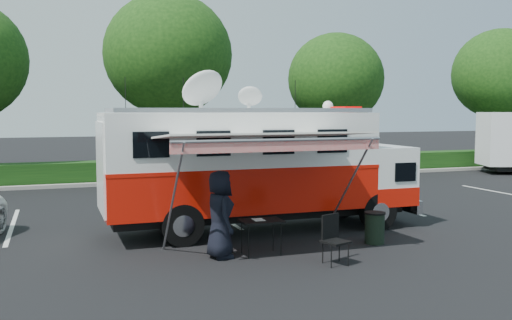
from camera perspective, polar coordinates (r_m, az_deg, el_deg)
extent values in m
plane|color=black|center=(15.74, 0.62, -7.06)|extent=(120.00, 120.00, 0.00)
cube|color=#9E998E|center=(27.29, 0.47, -1.76)|extent=(60.00, 0.35, 0.15)
cube|color=black|center=(28.09, -0.16, -0.70)|extent=(60.00, 1.20, 1.00)
cylinder|color=black|center=(27.97, -8.69, 3.12)|extent=(0.44, 0.44, 4.80)
ellipsoid|color=#14380F|center=(28.08, -8.78, 10.39)|extent=(6.14, 6.14, 5.84)
cylinder|color=black|center=(30.99, 7.90, 2.57)|extent=(0.44, 0.44, 4.00)
ellipsoid|color=#14380F|center=(31.01, 7.97, 8.04)|extent=(5.12, 5.12, 4.86)
cylinder|color=black|center=(37.37, 23.05, 2.93)|extent=(0.44, 0.44, 4.40)
ellipsoid|color=#14380F|center=(37.42, 23.22, 7.92)|extent=(5.63, 5.63, 5.35)
cube|color=silver|center=(17.78, -23.19, -6.05)|extent=(0.12, 5.50, 0.01)
cube|color=silver|center=(18.39, -4.11, -5.30)|extent=(0.12, 5.50, 0.01)
cube|color=silver|center=(20.80, 12.06, -4.20)|extent=(0.12, 5.50, 0.01)
cube|color=silver|center=(24.47, 24.11, -3.15)|extent=(0.12, 5.50, 0.01)
cube|color=black|center=(15.64, 0.62, -5.20)|extent=(8.08, 1.32, 0.28)
cylinder|color=black|center=(16.04, 12.10, -5.06)|extent=(1.03, 0.30, 1.03)
cylinder|color=black|center=(17.80, 8.58, -4.01)|extent=(1.03, 0.30, 1.03)
cylinder|color=black|center=(13.99, -7.37, -6.47)|extent=(1.03, 0.30, 1.03)
cylinder|color=black|center=(15.98, -8.96, -5.05)|extent=(1.03, 0.30, 1.03)
cube|color=silver|center=(17.56, 13.85, -4.07)|extent=(0.19, 2.35, 0.38)
cube|color=white|center=(17.07, 11.94, -1.27)|extent=(1.32, 2.35, 1.60)
cube|color=red|center=(17.14, 11.90, -3.14)|extent=(1.33, 2.37, 0.52)
cube|color=black|center=(17.37, 13.67, -0.26)|extent=(0.11, 2.05, 0.66)
cube|color=red|center=(15.32, -1.69, -2.75)|extent=(7.14, 2.35, 1.13)
cube|color=red|center=(15.25, -1.69, -0.66)|extent=(7.16, 2.37, 0.09)
cube|color=white|center=(15.20, -1.70, 1.99)|extent=(7.14, 2.35, 1.32)
cube|color=white|center=(15.18, -1.71, 4.61)|extent=(7.14, 2.35, 0.08)
cube|color=#CC0505|center=(16.45, 8.98, 5.04)|extent=(0.52, 0.89, 0.15)
sphere|color=white|center=(17.24, 7.20, 5.37)|extent=(0.32, 0.32, 0.32)
ellipsoid|color=white|center=(14.77, -5.39, 7.17)|extent=(1.13, 1.13, 0.34)
ellipsoid|color=white|center=(15.48, -0.60, 6.39)|extent=(0.66, 0.66, 0.19)
cylinder|color=black|center=(14.92, -12.93, 6.32)|extent=(0.02, 0.02, 0.94)
cylinder|color=black|center=(15.18, -7.25, 6.38)|extent=(0.02, 0.02, 0.94)
cylinder|color=black|center=(16.17, 3.94, 6.32)|extent=(0.02, 0.02, 0.94)
cube|color=silver|center=(12.96, 0.66, 2.51)|extent=(4.70, 2.25, 0.20)
cube|color=red|center=(11.93, 2.51, 1.48)|extent=(4.70, 0.04, 0.26)
cylinder|color=#B2B2B7|center=(11.91, 2.55, 2.01)|extent=(4.70, 0.07, 0.07)
cylinder|color=#B2B2B7|center=(12.45, -8.34, -4.07)|extent=(0.05, 2.44, 2.71)
cylinder|color=#B2B2B7|center=(13.89, 8.92, -3.14)|extent=(0.05, 2.44, 2.71)
imported|color=black|center=(12.95, -3.61, -9.72)|extent=(0.65, 0.97, 1.96)
cube|color=black|center=(13.02, 0.52, -6.12)|extent=(0.96, 0.70, 0.04)
cylinder|color=black|center=(12.75, -0.75, -8.14)|extent=(0.02, 0.02, 0.78)
cylinder|color=black|center=(13.20, -1.44, -7.69)|extent=(0.02, 0.02, 0.78)
cylinder|color=black|center=(13.02, 2.52, -7.88)|extent=(0.02, 0.02, 0.78)
cylinder|color=black|center=(13.46, 1.73, -7.44)|extent=(0.02, 0.02, 0.78)
cube|color=silver|center=(13.05, 0.24, -5.98)|extent=(0.24, 0.33, 0.01)
cube|color=black|center=(12.35, 7.96, -8.10)|extent=(0.63, 0.63, 0.04)
cube|color=black|center=(12.51, 7.44, -6.63)|extent=(0.49, 0.20, 0.55)
cylinder|color=black|center=(12.15, 7.54, -9.53)|extent=(0.02, 0.02, 0.50)
cylinder|color=black|center=(12.49, 6.69, -9.11)|extent=(0.02, 0.02, 0.50)
cylinder|color=black|center=(12.33, 9.21, -9.33)|extent=(0.02, 0.02, 0.50)
cylinder|color=black|center=(12.67, 8.33, -8.93)|extent=(0.02, 0.02, 0.50)
cylinder|color=black|center=(14.48, 11.78, -6.73)|extent=(0.48, 0.48, 0.74)
cylinder|color=black|center=(14.41, 11.81, -5.21)|extent=(0.52, 0.52, 0.04)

